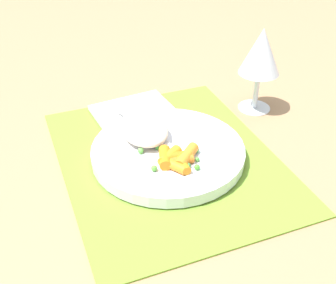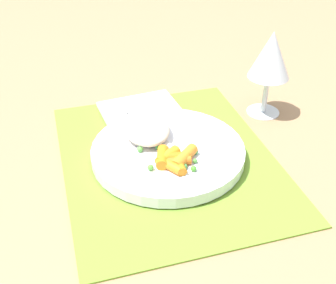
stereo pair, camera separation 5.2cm
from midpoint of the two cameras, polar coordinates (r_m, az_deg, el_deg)
ground_plane at (r=0.72m, az=2.08°, el=-2.35°), size 2.40×2.40×0.00m
placemat at (r=0.72m, az=2.09°, el=-2.16°), size 0.42×0.34×0.01m
plate at (r=0.71m, az=2.11°, el=-1.35°), size 0.25×0.25×0.02m
rice_mound at (r=0.73m, az=-0.89°, el=1.87°), size 0.11×0.08×0.03m
carrot_portion at (r=0.66m, az=2.91°, el=-2.33°), size 0.07×0.07×0.02m
pea_scatter at (r=0.67m, az=2.67°, el=-2.45°), size 0.08×0.09×0.01m
fork at (r=0.73m, az=0.32°, el=1.00°), size 0.19×0.07×0.01m
wine_glass at (r=0.82m, az=15.15°, el=10.68°), size 0.08×0.08×0.16m
napkin at (r=0.84m, az=-1.99°, el=4.38°), size 0.11×0.15×0.01m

